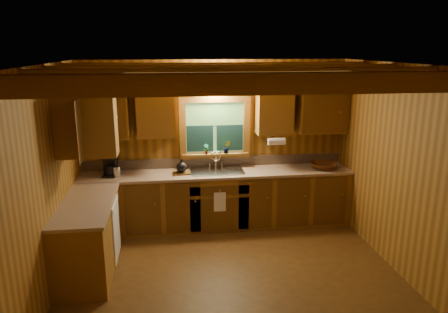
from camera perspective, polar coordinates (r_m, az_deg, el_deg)
room at (r=4.93m, az=1.26°, el=-2.90°), size 4.20×4.20×4.20m
ceiling_beams at (r=4.71m, az=1.35°, el=11.05°), size 4.20×2.54×0.18m
base_cabinets at (r=6.38m, az=-5.03°, el=-7.07°), size 4.20×2.22×0.86m
countertop at (r=6.23m, az=-5.00°, el=-3.20°), size 4.20×2.24×0.04m
backsplash at (r=6.81m, az=-1.24°, el=-0.72°), size 4.20×0.02×0.16m
dishwasher_panel at (r=5.86m, az=-14.43°, el=-9.53°), size 0.02×0.60×0.80m
upper_cabinets at (r=6.14m, az=-6.05°, el=5.72°), size 4.19×1.77×0.78m
window at (r=6.67m, az=-1.25°, el=3.79°), size 1.12×0.08×1.00m
window_sill at (r=6.71m, az=-1.18°, el=0.29°), size 1.06×0.14×0.04m
wall_sconce at (r=6.46m, az=-1.15°, el=9.14°), size 0.45×0.21×0.17m
paper_towel_roll at (r=6.54m, az=7.14°, el=2.05°), size 0.27×0.11×0.11m
dish_towel at (r=6.37m, az=-0.57°, el=-6.19°), size 0.18×0.01×0.30m
sink at (r=6.57m, az=-0.95°, el=-2.41°), size 0.82×0.48×0.43m
coffee_maker at (r=6.53m, az=-15.27°, el=-1.21°), size 0.18×0.23×0.32m
utensil_crock at (r=6.49m, az=-14.40°, el=-1.91°), size 0.12×0.12×0.35m
cutting_board at (r=6.47m, az=-5.76°, el=-2.25°), size 0.27×0.21×0.02m
teakettle at (r=6.44m, az=-5.78°, el=-1.46°), size 0.16×0.16×0.20m
wicker_basket at (r=6.87m, az=13.34°, el=-1.24°), size 0.54×0.54×0.10m
potted_plant_left at (r=6.63m, az=-2.43°, el=1.02°), size 0.10×0.09×0.17m
potted_plant_right at (r=6.68m, az=0.38°, el=1.28°), size 0.11×0.09×0.20m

